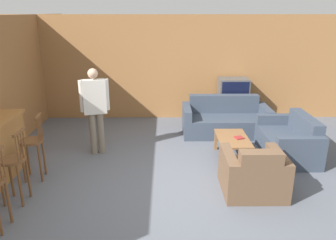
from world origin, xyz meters
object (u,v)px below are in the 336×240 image
Objects in this scene: tv at (233,89)px; book_on_table at (239,138)px; bar_chair_mid at (14,165)px; coffee_table at (233,141)px; person_by_window at (95,107)px; tv_unit at (232,110)px; armchair_near at (253,175)px; couch_far at (225,121)px; bar_chair_far at (33,146)px; loveseat_right at (289,141)px.

tv is 2.31m from book_on_table.
book_on_table is (3.53, 1.41, -0.14)m from bar_chair_mid.
coffee_table is 0.58× the size of person_by_window.
person_by_window is (-3.01, -1.94, 0.66)m from tv_unit.
tv is at bearing 79.23° from coffee_table.
bar_chair_mid is 1.20× the size of armchair_near.
book_on_table is 2.76m from person_by_window.
tv_unit is at bearing 79.25° from coffee_table.
book_on_table is (-0.32, -2.25, 0.15)m from tv_unit.
couch_far reaches higher than tv_unit.
couch_far is 2.98m from person_by_window.
tv is at bearing 84.29° from armchair_near.
bar_chair_far is 1.14× the size of coffee_table.
bar_chair_far is at bearing -142.45° from tv.
couch_far is at bearing 38.78° from bar_chair_mid.
armchair_near reaches higher than loveseat_right.
person_by_window reaches higher than loveseat_right.
couch_far is (3.52, 2.12, -0.29)m from bar_chair_far.
bar_chair_far is at bearing -148.92° from couch_far.
coffee_table is 1.35× the size of tv.
book_on_table is (0.00, -1.42, 0.15)m from couch_far.
person_by_window is at bearing -147.26° from tv.
person_by_window is (-2.69, 0.32, 0.51)m from book_on_table.
tv is at bearing 69.03° from couch_far.
person_by_window is at bearing 173.33° from book_on_table.
loveseat_right is at bearing 11.02° from bar_chair_far.
couch_far is 2.67× the size of tv.
coffee_table is at bearing 93.73° from armchair_near.
tv is 0.43× the size of person_by_window.
couch_far reaches higher than book_on_table.
loveseat_right is 1.31× the size of tv_unit.
couch_far is 1.04m from tv.
coffee_table is at bearing -172.46° from loveseat_right.
bar_chair_mid is at bearing -141.22° from couch_far.
bar_chair_mid is at bearing -89.99° from bar_chair_far.
loveseat_right reaches higher than tv_unit.
tv_unit is 0.67× the size of person_by_window.
bar_chair_far is 1.20× the size of armchair_near.
book_on_table is at bearing -169.87° from loveseat_right.
tv_unit is 5.88× the size of book_on_table.
tv reaches higher than couch_far.
bar_chair_mid is 0.98× the size of tv_unit.
couch_far is 1.31× the size of loveseat_right.
armchair_near is at bearing -86.27° from coffee_table.
bar_chair_far is at bearing -168.98° from loveseat_right.
bar_chair_far is at bearing 90.01° from bar_chair_mid.
tv reaches higher than bar_chair_mid.
bar_chair_mid is at bearing -136.39° from tv.
person_by_window is at bearing 177.93° from loveseat_right.
armchair_near is at bearing -95.71° from tv.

